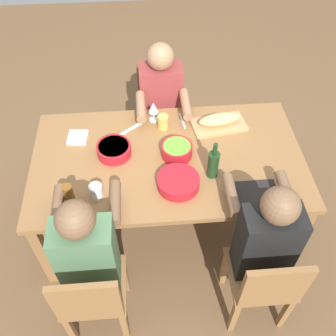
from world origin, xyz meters
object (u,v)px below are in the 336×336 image
(chair_near_right, at_px, (265,283))
(wine_glass, at_px, (153,108))
(bread_loaf, at_px, (219,119))
(cup_far_center, at_px, (163,122))
(dining_table, at_px, (168,165))
(diner_far_center, at_px, (161,102))
(wine_bottle, at_px, (213,164))
(serving_bowl_pasta, at_px, (178,182))
(cup_near_left, at_px, (96,191))
(napkin_stack, at_px, (78,137))
(diner_near_left, at_px, (88,251))
(serving_bowl_salad, at_px, (177,150))
(cutting_board, at_px, (219,125))
(chair_far_center, at_px, (160,108))
(beer_bottle, at_px, (70,198))
(serving_bowl_greens, at_px, (114,149))
(chair_near_left, at_px, (92,297))
(diner_near_right, at_px, (264,239))

(chair_near_right, relative_size, wine_glass, 5.12)
(bread_loaf, relative_size, cup_far_center, 2.93)
(dining_table, relative_size, diner_far_center, 1.58)
(wine_bottle, bearing_deg, cup_far_center, 120.90)
(serving_bowl_pasta, bearing_deg, cup_near_left, -175.20)
(diner_far_center, relative_size, bread_loaf, 3.75)
(napkin_stack, bearing_deg, cup_far_center, 6.24)
(diner_near_left, xyz_separation_m, serving_bowl_salad, (0.59, 0.69, 0.10))
(dining_table, bearing_deg, cutting_board, 35.88)
(chair_far_center, relative_size, beer_bottle, 3.86)
(serving_bowl_greens, height_order, beer_bottle, beer_bottle)
(dining_table, distance_m, diner_far_center, 0.67)
(wine_bottle, relative_size, napkin_stack, 2.07)
(chair_far_center, bearing_deg, beer_bottle, -116.78)
(cutting_board, relative_size, cup_near_left, 3.87)
(dining_table, height_order, cutting_board, cutting_board)
(serving_bowl_pasta, relative_size, serving_bowl_salad, 1.28)
(cup_near_left, bearing_deg, chair_near_left, -94.59)
(serving_bowl_salad, xyz_separation_m, napkin_stack, (-0.70, 0.22, -0.04))
(diner_near_right, xyz_separation_m, chair_far_center, (-0.52, 1.52, -0.21))
(serving_bowl_pasta, bearing_deg, chair_far_center, 92.36)
(chair_near_left, distance_m, cutting_board, 1.50)
(chair_far_center, bearing_deg, chair_near_left, -107.06)
(serving_bowl_pasta, distance_m, cutting_board, 0.66)
(wine_glass, bearing_deg, chair_far_center, 80.30)
(chair_near_left, bearing_deg, serving_bowl_salad, 56.07)
(chair_near_right, relative_size, chair_near_left, 1.00)
(chair_near_left, xyz_separation_m, chair_far_center, (0.52, 1.70, 0.00))
(serving_bowl_greens, relative_size, bread_loaf, 0.75)
(chair_near_right, height_order, serving_bowl_pasta, chair_near_right)
(cup_near_left, bearing_deg, dining_table, 32.04)
(beer_bottle, bearing_deg, serving_bowl_pasta, 10.88)
(chair_far_center, height_order, diner_far_center, diner_far_center)
(serving_bowl_greens, relative_size, beer_bottle, 1.09)
(serving_bowl_pasta, bearing_deg, wine_glass, 100.60)
(chair_near_right, bearing_deg, wine_bottle, 109.78)
(diner_near_left, relative_size, chair_far_center, 1.41)
(dining_table, height_order, cup_near_left, cup_near_left)
(cup_near_left, xyz_separation_m, napkin_stack, (-0.16, 0.54, -0.04))
(serving_bowl_pasta, bearing_deg, wine_bottle, 17.98)
(bread_loaf, bearing_deg, diner_near_right, -83.22)
(serving_bowl_pasta, height_order, bread_loaf, bread_loaf)
(serving_bowl_salad, xyz_separation_m, cup_near_left, (-0.54, -0.32, -0.00))
(serving_bowl_pasta, bearing_deg, beer_bottle, -169.12)
(dining_table, relative_size, serving_bowl_salad, 8.78)
(dining_table, distance_m, cup_far_center, 0.34)
(bread_loaf, xyz_separation_m, beer_bottle, (-1.03, -0.68, 0.04))
(chair_near_right, relative_size, chair_far_center, 1.00)
(diner_far_center, relative_size, beer_bottle, 5.45)
(diner_near_left, xyz_separation_m, beer_bottle, (-0.10, 0.28, 0.15))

